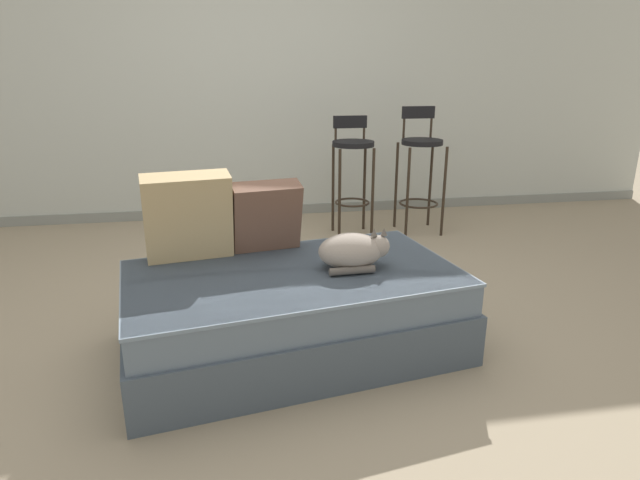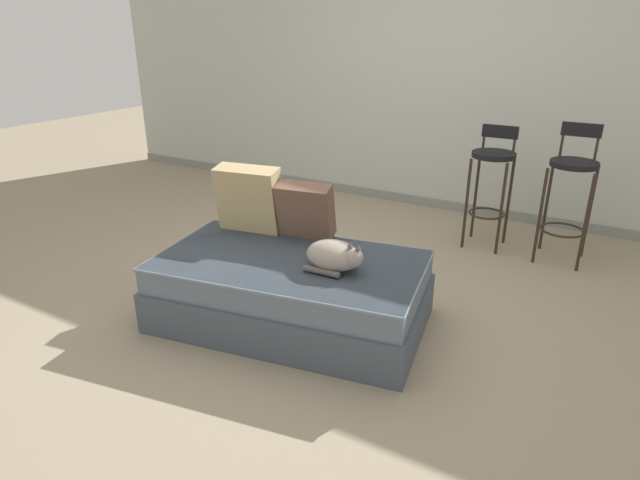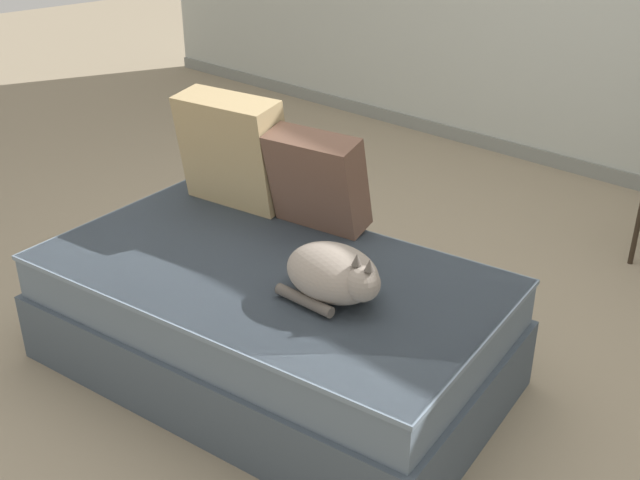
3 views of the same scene
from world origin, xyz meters
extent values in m
plane|color=gray|center=(0.00, 0.00, 0.00)|extent=(16.00, 16.00, 0.00)
cube|color=gray|center=(0.00, 2.20, 0.04)|extent=(8.00, 0.02, 0.09)
cube|color=#44505B|center=(0.00, -0.40, 0.13)|extent=(1.74, 1.16, 0.26)
cube|color=slate|center=(0.00, -0.40, 0.34)|extent=(1.69, 1.12, 0.17)
cube|color=slate|center=(0.00, -0.40, 0.41)|extent=(1.71, 1.13, 0.02)
cube|color=tan|center=(-0.50, -0.13, 0.65)|extent=(0.46, 0.28, 0.45)
cube|color=brown|center=(-0.10, -0.06, 0.61)|extent=(0.39, 0.27, 0.38)
ellipsoid|color=gray|center=(0.29, -0.39, 0.51)|extent=(0.33, 0.25, 0.17)
sphere|color=gray|center=(0.42, -0.40, 0.53)|extent=(0.11, 0.11, 0.11)
cone|color=#544C44|center=(0.40, -0.40, 0.60)|extent=(0.03, 0.03, 0.04)
cone|color=#544C44|center=(0.45, -0.40, 0.60)|extent=(0.03, 0.03, 0.04)
cylinder|color=#544C44|center=(0.27, -0.49, 0.45)|extent=(0.22, 0.04, 0.04)
camera|label=1|loc=(-0.28, -2.79, 1.37)|focal=30.00mm
camera|label=2|loc=(1.61, -2.83, 1.73)|focal=30.00mm
camera|label=3|loc=(1.68, -1.87, 1.63)|focal=42.00mm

